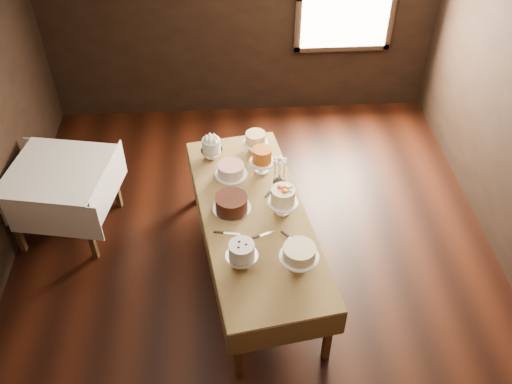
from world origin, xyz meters
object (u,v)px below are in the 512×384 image
(cake_swirl, at_px, (242,255))
(cake_server_c, at_px, (241,193))
(side_table, at_px, (59,177))
(cake_speckled, at_px, (255,143))
(cake_server_e, at_px, (232,234))
(flower_vase, at_px, (279,181))
(cake_flowers, at_px, (283,202))
(cake_cream, at_px, (299,257))
(cake_server_d, at_px, (274,187))
(cake_chocolate, at_px, (232,203))
(display_table, at_px, (254,218))
(cake_server_b, at_px, (294,241))
(cake_meringue, at_px, (212,149))
(cake_lattice, at_px, (231,171))
(cake_server_a, at_px, (267,233))
(cake_caramel, at_px, (262,162))

(cake_swirl, distance_m, cake_server_c, 0.90)
(side_table, height_order, cake_speckled, cake_speckled)
(cake_swirl, height_order, cake_server_e, cake_swirl)
(side_table, distance_m, flower_vase, 2.23)
(cake_flowers, bearing_deg, cake_cream, -84.05)
(cake_server_d, bearing_deg, cake_chocolate, 156.64)
(display_table, distance_m, cake_cream, 0.74)
(cake_server_b, height_order, cake_server_d, same)
(cake_server_b, distance_m, cake_server_e, 0.56)
(cake_meringue, xyz_separation_m, cake_server_d, (0.60, -0.51, -0.11))
(cake_flowers, relative_size, cake_server_c, 1.21)
(cake_server_e, xyz_separation_m, flower_vase, (0.48, 0.62, 0.06))
(cake_speckled, xyz_separation_m, cake_flowers, (0.19, -0.94, 0.02))
(cake_meringue, height_order, cake_speckled, cake_meringue)
(side_table, xyz_separation_m, cake_chocolate, (1.73, -0.61, 0.10))
(cake_chocolate, height_order, flower_vase, cake_chocolate)
(cake_meringue, relative_size, cake_chocolate, 0.63)
(cake_server_d, height_order, cake_server_e, same)
(flower_vase, bearing_deg, cake_server_e, -128.04)
(cake_server_e, bearing_deg, cake_server_b, -3.07)
(cake_swirl, distance_m, cake_cream, 0.48)
(cake_chocolate, bearing_deg, cake_cream, -53.82)
(cake_server_b, distance_m, cake_server_d, 0.74)
(cake_lattice, height_order, cake_swirl, cake_swirl)
(cake_meringue, relative_size, cake_server_e, 1.10)
(display_table, distance_m, cake_server_b, 0.50)
(cake_swirl, distance_m, cake_server_a, 0.43)
(cake_server_a, height_order, cake_server_b, same)
(side_table, bearing_deg, cake_cream, -30.68)
(cake_server_a, bearing_deg, cake_server_d, 58.34)
(cake_server_e, height_order, flower_vase, flower_vase)
(cake_server_a, distance_m, cake_server_c, 0.59)
(side_table, distance_m, cake_lattice, 1.75)
(display_table, xyz_separation_m, cake_flowers, (0.26, 0.02, 0.18))
(cake_cream, distance_m, flower_vase, 1.03)
(cake_speckled, bearing_deg, cake_meringue, -168.84)
(cake_lattice, xyz_separation_m, cake_caramel, (0.31, 0.04, 0.07))
(cake_lattice, distance_m, flower_vase, 0.50)
(display_table, height_order, cake_chocolate, cake_chocolate)
(display_table, height_order, cake_flowers, cake_flowers)
(cake_chocolate, bearing_deg, cake_server_e, -91.86)
(cake_caramel, relative_size, cake_server_c, 1.21)
(cake_chocolate, xyz_separation_m, cake_server_e, (-0.01, -0.33, -0.06))
(cake_chocolate, bearing_deg, flower_vase, 31.40)
(cake_server_c, bearing_deg, display_table, -162.33)
(cake_cream, xyz_separation_m, cake_server_c, (-0.44, 0.94, -0.10))
(cake_swirl, xyz_separation_m, cake_server_a, (0.24, 0.34, -0.11))
(side_table, distance_m, cake_meringue, 1.57)
(cake_meringue, bearing_deg, side_table, -173.91)
(cake_chocolate, height_order, cake_server_a, cake_chocolate)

